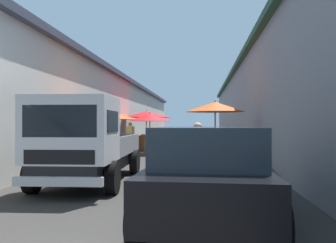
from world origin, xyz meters
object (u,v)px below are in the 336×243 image
Objects in this scene: fruit_stall_far_left at (102,123)px; plastic_stool at (221,162)px; fruit_stall_far_right at (215,117)px; hatchback_car at (210,173)px; fruit_stall_mid_lane at (146,118)px; vendor_in_shade at (198,151)px; delivery_truck at (82,144)px; fruit_stall_near_left at (150,123)px; vendor_by_crates at (130,134)px.

plastic_stool is (-0.48, -3.91, -1.20)m from fruit_stall_far_left.
fruit_stall_far_right is 0.60× the size of hatchback_car.
fruit_stall_mid_lane is 12.95m from vendor_in_shade.
fruit_stall_mid_lane is 6.65× the size of plastic_stool.
plastic_stool is (-9.55, -3.87, -1.54)m from fruit_stall_mid_lane.
vendor_in_shade is (0.02, -2.70, -0.17)m from delivery_truck.
fruit_stall_far_right is at bearing -144.09° from fruit_stall_near_left.
fruit_stall_mid_lane is 0.58× the size of delivery_truck.
fruit_stall_near_left is (4.27, 3.09, -0.19)m from fruit_stall_far_right.
vendor_by_crates is at bearing 28.41° from plastic_stool.
fruit_stall_mid_lane reaches higher than hatchback_car.
delivery_truck is (-12.53, -0.48, -0.83)m from fruit_stall_mid_lane.
fruit_stall_far_right is 0.83× the size of fruit_stall_mid_lane.
fruit_stall_mid_lane is at bearing 14.26° from vendor_in_shade.
fruit_stall_far_left is at bearing 179.74° from fruit_stall_mid_lane.
fruit_stall_far_right is at bearing -62.90° from fruit_stall_far_left.
fruit_stall_far_left reaches higher than vendor_in_shade.
fruit_stall_far_left is 4.29m from fruit_stall_far_right.
vendor_in_shade is at bearing -165.46° from fruit_stall_near_left.
plastic_stool is (-6.70, -3.20, -1.25)m from fruit_stall_near_left.
fruit_stall_far_left is 4.75m from vendor_in_shade.
fruit_stall_far_right is 7.59m from vendor_by_crates.
fruit_stall_near_left is at bearing -166.69° from fruit_stall_mid_lane.
fruit_stall_near_left is 2.95m from fruit_stall_mid_lane.
vendor_by_crates is (8.01, 0.68, -0.61)m from fruit_stall_far_left.
fruit_stall_far_right is at bearing -152.12° from fruit_stall_mid_lane.
fruit_stall_far_left is 8.07m from vendor_by_crates.
fruit_stall_mid_lane is at bearing 2.21° from delivery_truck.
fruit_stall_far_left is at bearing 173.43° from fruit_stall_near_left.
delivery_truck is at bearing -173.99° from vendor_by_crates.
hatchback_car is 2.50× the size of vendor_by_crates.
fruit_stall_far_left is 6.26m from fruit_stall_near_left.
fruit_stall_far_right is at bearing -6.25° from vendor_in_shade.
delivery_truck is at bearing 148.73° from fruit_stall_far_right.
fruit_stall_far_left is 1.47× the size of vendor_in_shade.
fruit_stall_far_right is 5.28m from fruit_stall_near_left.
fruit_stall_mid_lane is at bearing 22.06° from plastic_stool.
delivery_truck is at bearing 131.35° from plastic_stool.
fruit_stall_far_left is 9.08m from fruit_stall_mid_lane.
hatchback_car is (-7.87, 0.37, -1.02)m from fruit_stall_far_right.
fruit_stall_mid_lane is 1.60m from vendor_by_crates.
fruit_stall_mid_lane is 10.42m from plastic_stool.
fruit_stall_mid_lane reaches higher than plastic_stool.
fruit_stall_near_left is (6.22, -0.72, 0.05)m from fruit_stall_far_left.
delivery_truck is (-9.68, 0.19, -0.53)m from fruit_stall_near_left.
fruit_stall_far_right is (1.95, -3.81, 0.23)m from fruit_stall_far_left.
vendor_in_shade is (-3.43, -3.22, -0.65)m from fruit_stall_far_left.
fruit_stall_mid_lane is at bearing -0.26° from fruit_stall_far_left.
fruit_stall_far_right is 2.82m from plastic_stool.
vendor_by_crates is (11.47, 1.21, -0.12)m from delivery_truck.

